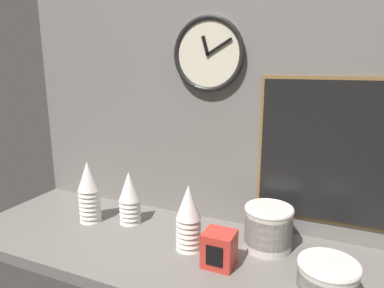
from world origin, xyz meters
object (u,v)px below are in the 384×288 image
object	(u,v)px
cup_stack_left	(89,191)
bowl_stack_right	(268,226)
menu_board	(330,153)
cup_stack_center_left	(130,197)
wall_clock	(208,54)
cup_stack_center_right	(188,217)
bowl_stack_far_right	(328,277)
napkin_dispenser	(219,249)

from	to	relation	value
cup_stack_left	bowl_stack_right	world-z (taller)	cup_stack_left
cup_stack_left	menu_board	distance (cm)	91.97
cup_stack_left	menu_board	size ratio (longest dim) A/B	0.49
cup_stack_center_left	wall_clock	size ratio (longest dim) A/B	0.77
cup_stack_center_left	wall_clock	bearing A→B (deg)	28.66
wall_clock	menu_board	xyz separation A→B (cm)	(44.51, 0.89, -32.96)
bowl_stack_right	cup_stack_center_right	bearing A→B (deg)	-155.02
bowl_stack_far_right	cup_stack_center_right	bearing A→B (deg)	171.10
wall_clock	bowl_stack_right	bearing A→B (deg)	-24.42
cup_stack_left	bowl_stack_right	distance (cm)	70.70
bowl_stack_right	menu_board	distance (cm)	32.85
bowl_stack_right	wall_clock	size ratio (longest dim) A/B	0.60
bowl_stack_far_right	menu_board	size ratio (longest dim) A/B	0.32
cup_stack_center_left	wall_clock	world-z (taller)	wall_clock
bowl_stack_far_right	bowl_stack_right	bearing A→B (deg)	137.15
cup_stack_center_left	menu_board	xyz separation A→B (cm)	(71.64, 15.72, 21.99)
cup_stack_center_right	napkin_dispenser	xyz separation A→B (cm)	(12.93, -5.21, -5.95)
cup_stack_center_right	bowl_stack_right	size ratio (longest dim) A/B	1.40
cup_stack_center_left	cup_stack_center_right	distance (cm)	31.10
menu_board	wall_clock	bearing A→B (deg)	-178.85
cup_stack_center_right	wall_clock	distance (cm)	59.16
wall_clock	napkin_dispenser	size ratio (longest dim) A/B	2.47
cup_stack_center_right	napkin_dispenser	world-z (taller)	cup_stack_center_right
cup_stack_center_right	bowl_stack_far_right	distance (cm)	45.80
cup_stack_left	cup_stack_center_left	distance (cm)	16.59
cup_stack_left	napkin_dispenser	world-z (taller)	cup_stack_left
cup_stack_left	napkin_dispenser	xyz separation A→B (cm)	(58.25, -9.06, -6.89)
cup_stack_left	menu_board	xyz separation A→B (cm)	(87.25, 21.03, 20.12)
bowl_stack_far_right	cup_stack_left	bearing A→B (deg)	173.12
cup_stack_center_left	menu_board	world-z (taller)	menu_board
cup_stack_left	cup_stack_center_right	xyz separation A→B (cm)	(45.32, -3.85, -0.94)
cup_stack_left	bowl_stack_far_right	size ratio (longest dim) A/B	1.51
bowl_stack_right	napkin_dispenser	size ratio (longest dim) A/B	1.47
cup_stack_center_left	bowl_stack_far_right	distance (cm)	76.46
napkin_dispenser	menu_board	bearing A→B (deg)	46.05
cup_stack_center_right	napkin_dispenser	bearing A→B (deg)	-21.94
cup_stack_center_right	cup_stack_center_left	bearing A→B (deg)	162.87
cup_stack_center_left	cup_stack_center_right	bearing A→B (deg)	-17.13
cup_stack_left	cup_stack_center_right	size ratio (longest dim) A/B	1.08
cup_stack_left	wall_clock	size ratio (longest dim) A/B	0.90
napkin_dispenser	cup_stack_left	bearing A→B (deg)	171.16
napkin_dispenser	bowl_stack_far_right	bearing A→B (deg)	-3.25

